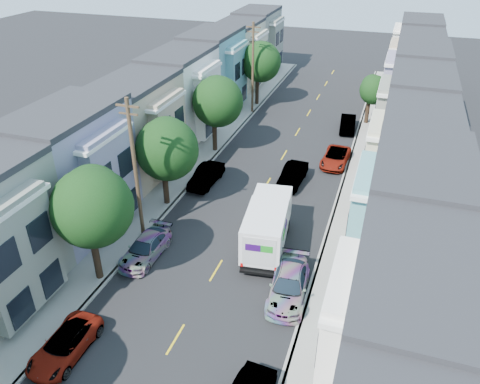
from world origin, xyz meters
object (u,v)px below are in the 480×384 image
(lead_sedan, at_px, (293,175))
(tree_c, at_px, (166,149))
(tree_d, at_px, (217,102))
(parked_left_d, at_px, (206,176))
(tree_far_r, at_px, (373,90))
(parked_right_b, at_px, (289,285))
(tree_b, at_px, (91,208))
(parked_left_c, at_px, (146,248))
(parked_right_d, at_px, (348,124))
(utility_pole_far, at_px, (253,69))
(fedex_truck, at_px, (267,225))
(parked_right_c, at_px, (336,158))
(utility_pole_near, at_px, (136,171))
(tree_e, at_px, (260,62))
(parked_left_b, at_px, (65,345))

(lead_sedan, bearing_deg, tree_c, -139.35)
(tree_d, bearing_deg, parked_left_d, -77.61)
(tree_far_r, bearing_deg, parked_right_b, -93.87)
(tree_b, relative_size, parked_left_c, 1.64)
(parked_left_c, bearing_deg, parked_right_d, 70.53)
(tree_b, height_order, lead_sedan, tree_b)
(parked_left_c, height_order, parked_right_d, parked_right_d)
(parked_right_b, bearing_deg, parked_right_d, 85.02)
(utility_pole_far, height_order, fedex_truck, utility_pole_far)
(tree_c, distance_m, parked_right_d, 23.05)
(lead_sedan, bearing_deg, parked_right_c, 61.60)
(tree_c, bearing_deg, utility_pole_near, -89.98)
(parked_left_d, bearing_deg, lead_sedan, 21.58)
(lead_sedan, xyz_separation_m, parked_left_c, (-6.90, -12.94, -0.07))
(fedex_truck, distance_m, parked_left_d, 10.11)
(tree_b, height_order, parked_right_b, tree_b)
(tree_far_r, height_order, parked_left_c, tree_far_r)
(fedex_truck, xyz_separation_m, parked_right_b, (2.54, -4.23, -1.03))
(tree_b, bearing_deg, parked_left_c, 64.01)
(parked_right_c, bearing_deg, utility_pole_far, 139.67)
(utility_pole_far, bearing_deg, tree_c, -90.00)
(tree_e, relative_size, parked_right_d, 1.72)
(tree_c, xyz_separation_m, parked_left_c, (1.40, -6.50, -4.08))
(lead_sedan, relative_size, parked_left_c, 0.98)
(tree_far_r, relative_size, parked_left_b, 1.22)
(fedex_truck, height_order, parked_right_c, fedex_truck)
(tree_e, relative_size, lead_sedan, 1.65)
(parked_left_b, relative_size, parked_right_b, 0.87)
(tree_far_r, bearing_deg, parked_right_c, -100.18)
(tree_far_r, bearing_deg, tree_c, -120.57)
(tree_e, xyz_separation_m, tree_far_r, (13.20, -2.12, -1.39))
(tree_far_r, bearing_deg, parked_right_d, -127.42)
(parked_right_c, bearing_deg, tree_b, -116.00)
(tree_e, height_order, parked_right_d, tree_e)
(tree_e, distance_m, parked_left_d, 20.93)
(tree_b, height_order, parked_right_d, tree_b)
(lead_sedan, height_order, parked_left_d, lead_sedan)
(tree_d, bearing_deg, utility_pole_far, 89.99)
(tree_b, distance_m, tree_d, 19.82)
(tree_far_r, xyz_separation_m, parked_left_d, (-11.79, -18.28, -3.06))
(parked_right_c, bearing_deg, tree_e, 132.78)
(parked_left_c, bearing_deg, tree_e, 93.60)
(tree_b, bearing_deg, tree_far_r, 67.41)
(utility_pole_far, bearing_deg, utility_pole_near, -90.00)
(utility_pole_far, bearing_deg, tree_e, 90.04)
(parked_left_c, relative_size, parked_right_d, 1.06)
(utility_pole_far, height_order, parked_right_b, utility_pole_far)
(tree_d, height_order, parked_right_c, tree_d)
(lead_sedan, height_order, parked_right_d, lead_sedan)
(tree_e, relative_size, parked_left_c, 1.63)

